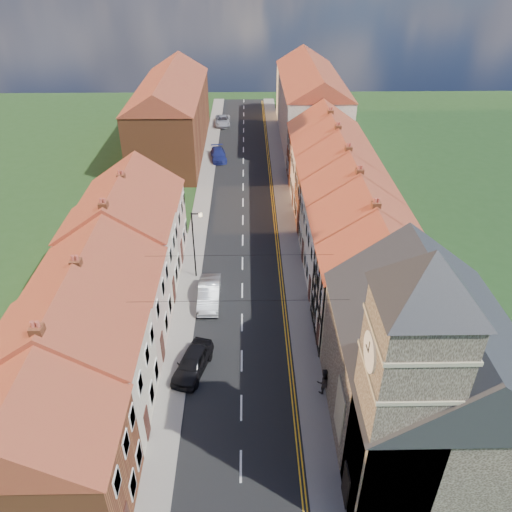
{
  "coord_description": "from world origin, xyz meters",
  "views": [
    {
      "loc": [
        0.52,
        -14.66,
        24.19
      ],
      "look_at": [
        1.11,
        17.73,
        3.5
      ],
      "focal_mm": 35.0,
      "sensor_mm": 36.0,
      "label": 1
    }
  ],
  "objects_px": {
    "car_mid": "(209,294)",
    "car_far": "(218,155)",
    "pedestrian_right": "(323,381)",
    "church": "(424,368)",
    "car_distant": "(223,121)",
    "lamppost": "(195,241)",
    "car_near": "(193,362)"
  },
  "relations": [
    {
      "from": "church",
      "to": "pedestrian_right",
      "type": "bearing_deg",
      "value": 138.59
    },
    {
      "from": "car_near",
      "to": "church",
      "type": "bearing_deg",
      "value": -8.78
    },
    {
      "from": "pedestrian_right",
      "to": "car_mid",
      "type": "bearing_deg",
      "value": -67.62
    },
    {
      "from": "car_far",
      "to": "church",
      "type": "bearing_deg",
      "value": -81.54
    },
    {
      "from": "car_mid",
      "to": "car_near",
      "type": "bearing_deg",
      "value": -94.81
    },
    {
      "from": "church",
      "to": "car_near",
      "type": "bearing_deg",
      "value": 155.03
    },
    {
      "from": "lamppost",
      "to": "car_mid",
      "type": "distance_m",
      "value": 4.55
    },
    {
      "from": "pedestrian_right",
      "to": "church",
      "type": "bearing_deg",
      "value": 122.18
    },
    {
      "from": "church",
      "to": "pedestrian_right",
      "type": "relative_size",
      "value": 8.24
    },
    {
      "from": "lamppost",
      "to": "car_distant",
      "type": "xyz_separation_m",
      "value": [
        0.61,
        40.6,
        -2.86
      ]
    },
    {
      "from": "church",
      "to": "car_far",
      "type": "bearing_deg",
      "value": 106.2
    },
    {
      "from": "church",
      "to": "car_far",
      "type": "distance_m",
      "value": 45.31
    },
    {
      "from": "car_near",
      "to": "lamppost",
      "type": "bearing_deg",
      "value": 109.42
    },
    {
      "from": "church",
      "to": "car_distant",
      "type": "xyz_separation_m",
      "value": [
        -12.56,
        57.27,
        -5.2
      ]
    },
    {
      "from": "car_distant",
      "to": "car_near",
      "type": "bearing_deg",
      "value": -91.5
    },
    {
      "from": "car_far",
      "to": "lamppost",
      "type": "bearing_deg",
      "value": -99.07
    },
    {
      "from": "car_far",
      "to": "pedestrian_right",
      "type": "relative_size",
      "value": 2.48
    },
    {
      "from": "lamppost",
      "to": "car_distant",
      "type": "relative_size",
      "value": 1.23
    },
    {
      "from": "pedestrian_right",
      "to": "car_distant",
      "type": "bearing_deg",
      "value": -97.59
    },
    {
      "from": "car_mid",
      "to": "pedestrian_right",
      "type": "xyz_separation_m",
      "value": [
        7.66,
        -9.54,
        0.27
      ]
    },
    {
      "from": "car_mid",
      "to": "car_distant",
      "type": "height_order",
      "value": "car_mid"
    },
    {
      "from": "car_near",
      "to": "pedestrian_right",
      "type": "distance_m",
      "value": 8.56
    },
    {
      "from": "car_mid",
      "to": "car_far",
      "type": "bearing_deg",
      "value": 91.29
    },
    {
      "from": "car_mid",
      "to": "car_far",
      "type": "relative_size",
      "value": 1.02
    },
    {
      "from": "church",
      "to": "pedestrian_right",
      "type": "distance_m",
      "value": 7.46
    },
    {
      "from": "car_distant",
      "to": "car_mid",
      "type": "bearing_deg",
      "value": -90.67
    },
    {
      "from": "car_near",
      "to": "car_mid",
      "type": "distance_m",
      "value": 7.47
    },
    {
      "from": "church",
      "to": "lamppost",
      "type": "xyz_separation_m",
      "value": [
        -13.17,
        16.68,
        -2.34
      ]
    },
    {
      "from": "car_far",
      "to": "car_distant",
      "type": "distance_m",
      "value": 14.05
    },
    {
      "from": "church",
      "to": "car_near",
      "type": "distance_m",
      "value": 14.78
    },
    {
      "from": "car_far",
      "to": "car_mid",
      "type": "bearing_deg",
      "value": -96.53
    },
    {
      "from": "car_distant",
      "to": "car_far",
      "type": "bearing_deg",
      "value": -91.5
    }
  ]
}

